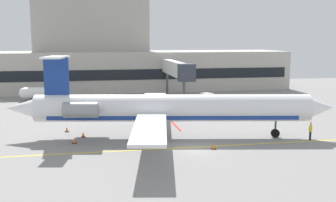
# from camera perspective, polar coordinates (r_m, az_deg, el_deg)

# --- Properties ---
(ground) EXTENTS (120.00, 120.00, 0.11)m
(ground) POSITION_cam_1_polar(r_m,az_deg,el_deg) (39.12, 3.36, -6.77)
(ground) COLOR gray
(terminal_building) EXTENTS (62.90, 15.19, 20.79)m
(terminal_building) POSITION_cam_1_polar(r_m,az_deg,el_deg) (84.67, -6.71, 6.44)
(terminal_building) COLOR #B7B2A8
(terminal_building) RESTS_ON ground
(jet_bridge_west) EXTENTS (2.40, 18.24, 6.62)m
(jet_bridge_west) POSITION_cam_1_polar(r_m,az_deg,el_deg) (68.37, 1.19, 4.46)
(jet_bridge_west) COLOR silver
(jet_bridge_west) RESTS_ON ground
(regional_jet) EXTENTS (34.33, 27.60, 8.61)m
(regional_jet) POSITION_cam_1_polar(r_m,az_deg,el_deg) (42.60, -0.12, -1.04)
(regional_jet) COLOR white
(regional_jet) RESTS_ON ground
(baggage_tug) EXTENTS (3.05, 4.51, 2.22)m
(baggage_tug) POSITION_cam_1_polar(r_m,az_deg,el_deg) (61.08, 5.87, -0.11)
(baggage_tug) COLOR silver
(baggage_tug) RESTS_ON ground
(pushback_tractor) EXTENTS (4.04, 3.83, 2.00)m
(pushback_tractor) POSITION_cam_1_polar(r_m,az_deg,el_deg) (60.36, -6.37, -0.30)
(pushback_tractor) COLOR #E5B20C
(pushback_tractor) RESTS_ON ground
(belt_loader) EXTENTS (3.64, 4.20, 1.88)m
(belt_loader) POSITION_cam_1_polar(r_m,az_deg,el_deg) (58.85, 12.75, -0.75)
(belt_loader) COLOR #E5B20C
(belt_loader) RESTS_ON ground
(fuel_tank) EXTENTS (7.36, 2.62, 2.30)m
(fuel_tank) POSITION_cam_1_polar(r_m,az_deg,el_deg) (71.17, -17.34, 1.05)
(fuel_tank) COLOR white
(fuel_tank) RESTS_ON ground
(marshaller) EXTENTS (0.61, 0.69, 1.90)m
(marshaller) POSITION_cam_1_polar(r_m,az_deg,el_deg) (44.58, 19.37, -3.98)
(marshaller) COLOR #191E33
(marshaller) RESTS_ON ground
(safety_cone_alpha) EXTENTS (0.47, 0.47, 0.55)m
(safety_cone_alpha) POSITION_cam_1_polar(r_m,az_deg,el_deg) (47.23, -14.02, -3.92)
(safety_cone_alpha) COLOR orange
(safety_cone_alpha) RESTS_ON ground
(safety_cone_bravo) EXTENTS (0.47, 0.47, 0.55)m
(safety_cone_bravo) POSITION_cam_1_polar(r_m,az_deg,el_deg) (42.03, -13.00, -5.47)
(safety_cone_bravo) COLOR orange
(safety_cone_bravo) RESTS_ON ground
(safety_cone_charlie) EXTENTS (0.47, 0.47, 0.55)m
(safety_cone_charlie) POSITION_cam_1_polar(r_m,az_deg,el_deg) (39.08, 6.42, -6.38)
(safety_cone_charlie) COLOR orange
(safety_cone_charlie) RESTS_ON ground
(safety_cone_delta) EXTENTS (0.47, 0.47, 0.55)m
(safety_cone_delta) POSITION_cam_1_polar(r_m,az_deg,el_deg) (44.41, -11.83, -4.65)
(safety_cone_delta) COLOR orange
(safety_cone_delta) RESTS_ON ground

